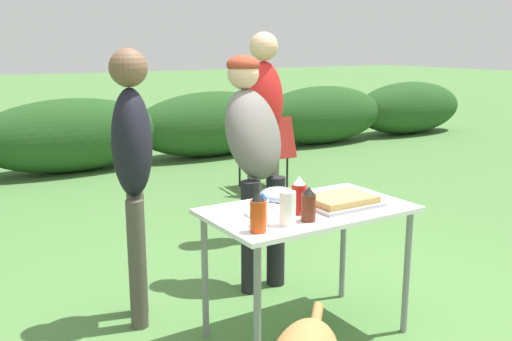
# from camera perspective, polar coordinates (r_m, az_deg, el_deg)

# --- Properties ---
(ground_plane) EXTENTS (60.00, 60.00, 0.00)m
(ground_plane) POSITION_cam_1_polar(r_m,az_deg,el_deg) (3.36, 4.98, -15.97)
(ground_plane) COLOR #4C7A3D
(shrub_hedge) EXTENTS (14.40, 0.90, 0.93)m
(shrub_hedge) POSITION_cam_1_polar(r_m,az_deg,el_deg) (7.59, -17.89, 3.37)
(shrub_hedge) COLOR #234C1E
(shrub_hedge) RESTS_ON ground
(folding_table) EXTENTS (1.10, 0.64, 0.74)m
(folding_table) POSITION_cam_1_polar(r_m,az_deg,el_deg) (3.10, 5.21, -5.12)
(folding_table) COLOR white
(folding_table) RESTS_ON ground
(food_tray) EXTENTS (0.40, 0.30, 0.06)m
(food_tray) POSITION_cam_1_polar(r_m,az_deg,el_deg) (3.13, 8.47, -3.01)
(food_tray) COLOR #9E9EA3
(food_tray) RESTS_ON folding_table
(plate_stack) EXTENTS (0.22, 0.22, 0.03)m
(plate_stack) POSITION_cam_1_polar(r_m,az_deg,el_deg) (2.95, 1.02, -4.13)
(plate_stack) COLOR white
(plate_stack) RESTS_ON folding_table
(mixing_bowl) EXTENTS (0.21, 0.21, 0.08)m
(mixing_bowl) POSITION_cam_1_polar(r_m,az_deg,el_deg) (3.16, 2.24, -2.45)
(mixing_bowl) COLOR #99B2CC
(mixing_bowl) RESTS_ON folding_table
(paper_cup_stack) EXTENTS (0.08, 0.08, 0.17)m
(paper_cup_stack) POSITION_cam_1_polar(r_m,az_deg,el_deg) (2.76, 3.17, -3.81)
(paper_cup_stack) COLOR white
(paper_cup_stack) RESTS_ON folding_table
(mayo_bottle) EXTENTS (0.06, 0.06, 0.16)m
(mayo_bottle) POSITION_cam_1_polar(r_m,az_deg,el_deg) (2.75, 0.67, -3.98)
(mayo_bottle) COLOR silver
(mayo_bottle) RESTS_ON folding_table
(bbq_sauce_bottle) EXTENTS (0.07, 0.07, 0.18)m
(bbq_sauce_bottle) POSITION_cam_1_polar(r_m,az_deg,el_deg) (2.83, 5.27, -3.43)
(bbq_sauce_bottle) COLOR #562314
(bbq_sauce_bottle) RESTS_ON folding_table
(hot_sauce_bottle) EXTENTS (0.08, 0.08, 0.19)m
(hot_sauce_bottle) POSITION_cam_1_polar(r_m,az_deg,el_deg) (2.65, 0.21, -4.27)
(hot_sauce_bottle) COLOR #CC4214
(hot_sauce_bottle) RESTS_ON folding_table
(ketchup_bottle) EXTENTS (0.08, 0.08, 0.20)m
(ketchup_bottle) POSITION_cam_1_polar(r_m,az_deg,el_deg) (2.94, 4.32, -2.56)
(ketchup_bottle) COLOR red
(ketchup_bottle) RESTS_ON folding_table
(standing_person_in_gray_fleece) EXTENTS (0.41, 0.50, 1.53)m
(standing_person_in_gray_fleece) POSITION_cam_1_polar(r_m,az_deg,el_deg) (3.71, -0.20, 2.36)
(standing_person_in_gray_fleece) COLOR black
(standing_person_in_gray_fleece) RESTS_ON ground
(standing_person_in_dark_puffer) EXTENTS (0.32, 0.37, 1.58)m
(standing_person_in_dark_puffer) POSITION_cam_1_polar(r_m,az_deg,el_deg) (3.25, -12.23, 1.01)
(standing_person_in_dark_puffer) COLOR #4C473D
(standing_person_in_dark_puffer) RESTS_ON ground
(standing_person_in_navy_coat) EXTENTS (0.36, 0.27, 1.69)m
(standing_person_in_navy_coat) POSITION_cam_1_polar(r_m,az_deg,el_deg) (4.58, 0.77, 5.43)
(standing_person_in_navy_coat) COLOR #4C473D
(standing_person_in_navy_coat) RESTS_ON ground
(camp_chair_green_behind_table) EXTENTS (0.53, 0.64, 0.83)m
(camp_chair_green_behind_table) POSITION_cam_1_polar(r_m,az_deg,el_deg) (6.26, 1.16, 2.15)
(camp_chair_green_behind_table) COLOR maroon
(camp_chair_green_behind_table) RESTS_ON ground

